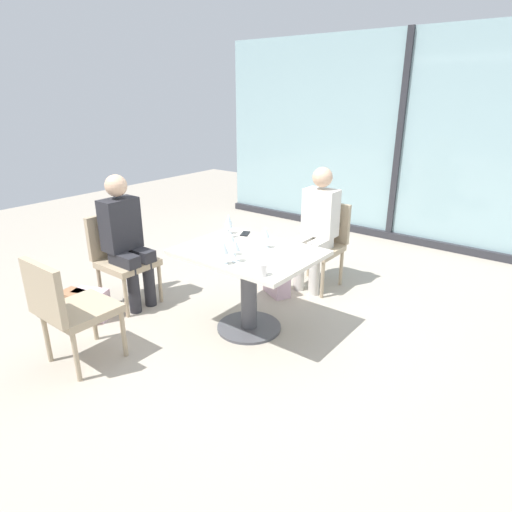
% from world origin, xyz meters
% --- Properties ---
extents(ground_plane, '(12.00, 12.00, 0.00)m').
position_xyz_m(ground_plane, '(0.00, 0.00, 0.00)').
color(ground_plane, '#A89E8E').
extents(window_wall_backdrop, '(5.60, 0.10, 2.70)m').
position_xyz_m(window_wall_backdrop, '(0.00, 3.20, 1.21)').
color(window_wall_backdrop, '#95B7BC').
rests_on(window_wall_backdrop, ground_plane).
extents(dining_table_main, '(1.12, 0.85, 0.73)m').
position_xyz_m(dining_table_main, '(0.00, 0.00, 0.53)').
color(dining_table_main, silver).
rests_on(dining_table_main, ground_plane).
extents(chair_side_end, '(0.50, 0.46, 0.87)m').
position_xyz_m(chair_side_end, '(-1.32, -0.32, 0.50)').
color(chair_side_end, tan).
rests_on(chair_side_end, ground_plane).
extents(chair_near_window, '(0.46, 0.51, 0.87)m').
position_xyz_m(chair_near_window, '(0.00, 1.22, 0.50)').
color(chair_near_window, tan).
rests_on(chair_near_window, ground_plane).
extents(chair_front_left, '(0.46, 0.50, 0.87)m').
position_xyz_m(chair_front_left, '(-0.70, -1.22, 0.50)').
color(chair_front_left, tan).
rests_on(chair_front_left, ground_plane).
extents(person_side_end, '(0.39, 0.34, 1.26)m').
position_xyz_m(person_side_end, '(-1.21, -0.32, 0.70)').
color(person_side_end, '#28282D').
rests_on(person_side_end, ground_plane).
extents(person_near_window, '(0.34, 0.39, 1.26)m').
position_xyz_m(person_near_window, '(-0.00, 1.11, 0.70)').
color(person_near_window, silver).
rests_on(person_near_window, ground_plane).
extents(wine_glass_0, '(0.07, 0.07, 0.18)m').
position_xyz_m(wine_glass_0, '(-0.42, 0.24, 0.86)').
color(wine_glass_0, silver).
rests_on(wine_glass_0, dining_table_main).
extents(wine_glass_1, '(0.07, 0.07, 0.18)m').
position_xyz_m(wine_glass_1, '(0.08, -0.26, 0.86)').
color(wine_glass_1, silver).
rests_on(wine_glass_1, dining_table_main).
extents(wine_glass_2, '(0.07, 0.07, 0.18)m').
position_xyz_m(wine_glass_2, '(-0.35, 0.15, 0.86)').
color(wine_glass_2, silver).
rests_on(wine_glass_2, dining_table_main).
extents(wine_glass_3, '(0.07, 0.07, 0.18)m').
position_xyz_m(wine_glass_3, '(-0.04, -0.17, 0.86)').
color(wine_glass_3, silver).
rests_on(wine_glass_3, dining_table_main).
extents(wine_glass_4, '(0.07, 0.07, 0.18)m').
position_xyz_m(wine_glass_4, '(0.05, -0.35, 0.86)').
color(wine_glass_4, silver).
rests_on(wine_glass_4, dining_table_main).
extents(wine_glass_5, '(0.07, 0.07, 0.18)m').
position_xyz_m(wine_glass_5, '(0.07, 0.13, 0.86)').
color(wine_glass_5, silver).
rests_on(wine_glass_5, dining_table_main).
extents(coffee_cup, '(0.08, 0.08, 0.09)m').
position_xyz_m(coffee_cup, '(0.40, -0.35, 0.78)').
color(coffee_cup, white).
rests_on(coffee_cup, dining_table_main).
extents(cell_phone_on_table, '(0.13, 0.16, 0.01)m').
position_xyz_m(cell_phone_on_table, '(-0.30, 0.32, 0.73)').
color(cell_phone_on_table, black).
rests_on(cell_phone_on_table, dining_table_main).
extents(handbag_0, '(0.32, 0.21, 0.28)m').
position_xyz_m(handbag_0, '(-1.31, -0.83, 0.14)').
color(handbag_0, '#A3704C').
rests_on(handbag_0, ground_plane).
extents(handbag_1, '(0.34, 0.27, 0.28)m').
position_xyz_m(handbag_1, '(-0.21, 0.72, 0.14)').
color(handbag_1, beige).
rests_on(handbag_1, ground_plane).
extents(handbag_2, '(0.34, 0.26, 0.28)m').
position_xyz_m(handbag_2, '(-1.25, -0.73, 0.14)').
color(handbag_2, beige).
rests_on(handbag_2, ground_plane).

